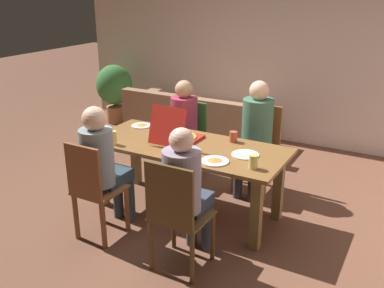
{
  "coord_description": "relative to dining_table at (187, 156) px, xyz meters",
  "views": [
    {
      "loc": [
        1.98,
        -3.46,
        2.23
      ],
      "look_at": [
        0.0,
        0.1,
        0.71
      ],
      "focal_mm": 40.53,
      "sensor_mm": 36.0,
      "label": 1
    }
  ],
  "objects": [
    {
      "name": "ground_plane",
      "position": [
        0.0,
        0.0,
        -0.62
      ],
      "size": [
        20.0,
        20.0,
        0.0
      ],
      "primitive_type": "plane",
      "color": "brown"
    },
    {
      "name": "back_wall",
      "position": [
        0.0,
        2.65,
        0.76
      ],
      "size": [
        6.64,
        0.12,
        2.76
      ],
      "primitive_type": "cube",
      "color": "beige",
      "rests_on": "ground"
    },
    {
      "name": "dining_table",
      "position": [
        0.0,
        0.0,
        0.0
      ],
      "size": [
        1.97,
        0.85,
        0.73
      ],
      "color": "brown",
      "rests_on": "ground"
    },
    {
      "name": "chair_0",
      "position": [
        0.42,
        -0.91,
        -0.08
      ],
      "size": [
        0.44,
        0.41,
        0.97
      ],
      "color": "brown",
      "rests_on": "ground"
    },
    {
      "name": "person_0",
      "position": [
        0.42,
        -0.76,
        0.09
      ],
      "size": [
        0.31,
        0.5,
        1.21
      ],
      "color": "#323C4D",
      "rests_on": "ground"
    },
    {
      "name": "chair_1",
      "position": [
        -0.47,
        0.84,
        -0.13
      ],
      "size": [
        0.4,
        0.43,
        0.89
      ],
      "color": "#367235",
      "rests_on": "ground"
    },
    {
      "name": "person_1",
      "position": [
        -0.47,
        0.7,
        0.08
      ],
      "size": [
        0.31,
        0.5,
        1.18
      ],
      "color": "#402B3F",
      "rests_on": "ground"
    },
    {
      "name": "chair_2",
      "position": [
        -0.47,
        -0.85,
        -0.13
      ],
      "size": [
        0.39,
        0.41,
        0.95
      ],
      "color": "brown",
      "rests_on": "ground"
    },
    {
      "name": "person_2",
      "position": [
        -0.47,
        -0.71,
        0.11
      ],
      "size": [
        0.3,
        0.53,
        1.25
      ],
      "color": "#2B3C47",
      "rests_on": "ground"
    },
    {
      "name": "chair_3",
      "position": [
        0.42,
        0.91,
        -0.11
      ],
      "size": [
        0.43,
        0.44,
        0.95
      ],
      "color": "#9A582C",
      "rests_on": "ground"
    },
    {
      "name": "person_3",
      "position": [
        0.42,
        0.77,
        0.12
      ],
      "size": [
        0.34,
        0.5,
        1.26
      ],
      "color": "#38383F",
      "rests_on": "ground"
    },
    {
      "name": "pizza_box_0",
      "position": [
        -0.13,
        0.05,
        0.17
      ],
      "size": [
        0.38,
        0.49,
        0.4
      ],
      "color": "red",
      "rests_on": "dining_table"
    },
    {
      "name": "plate_0",
      "position": [
        -0.73,
        0.26,
        0.13
      ],
      "size": [
        0.22,
        0.22,
        0.03
      ],
      "color": "white",
      "rests_on": "dining_table"
    },
    {
      "name": "plate_1",
      "position": [
        0.61,
        0.02,
        0.12
      ],
      "size": [
        0.26,
        0.26,
        0.01
      ],
      "color": "white",
      "rests_on": "dining_table"
    },
    {
      "name": "plate_2",
      "position": [
        0.43,
        -0.26,
        0.13
      ],
      "size": [
        0.26,
        0.26,
        0.03
      ],
      "color": "white",
      "rests_on": "dining_table"
    },
    {
      "name": "drinking_glass_0",
      "position": [
        -0.63,
        -0.34,
        0.19
      ],
      "size": [
        0.06,
        0.06,
        0.14
      ],
      "primitive_type": "cylinder",
      "color": "#DBCC64",
      "rests_on": "dining_table"
    },
    {
      "name": "drinking_glass_1",
      "position": [
        0.36,
        0.3,
        0.17
      ],
      "size": [
        0.08,
        0.08,
        0.11
      ],
      "primitive_type": "cylinder",
      "color": "#B34A35",
      "rests_on": "dining_table"
    },
    {
      "name": "drinking_glass_2",
      "position": [
        0.78,
        -0.23,
        0.18
      ],
      "size": [
        0.08,
        0.08,
        0.12
      ],
      "primitive_type": "cylinder",
      "color": "#DBCD67",
      "rests_on": "dining_table"
    },
    {
      "name": "couch",
      "position": [
        -0.96,
        1.92,
        -0.34
      ],
      "size": [
        2.1,
        0.83,
        0.74
      ],
      "color": "#956C50",
      "rests_on": "ground"
    },
    {
      "name": "potted_plant",
      "position": [
        -2.57,
        2.07,
        -0.02
      ],
      "size": [
        0.6,
        0.6,
        0.98
      ],
      "color": "#AC744B",
      "rests_on": "ground"
    }
  ]
}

